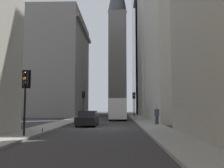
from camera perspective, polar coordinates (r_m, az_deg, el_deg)
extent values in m
plane|color=#302D30|center=(21.70, -2.57, -9.87)|extent=(135.00, 135.00, 0.00)
cube|color=gray|center=(22.47, -14.25, -9.37)|extent=(90.00, 2.20, 0.14)
cube|color=gray|center=(21.85, 9.46, -9.59)|extent=(90.00, 2.20, 0.14)
cube|color=#B7B2A5|center=(54.13, 11.23, 8.73)|extent=(15.33, 10.00, 29.28)
cube|color=#B7B2A5|center=(36.79, 16.44, 17.49)|extent=(15.52, 10.00, 31.61)
cube|color=gray|center=(52.48, -11.91, 3.72)|extent=(18.67, 10.00, 19.48)
cube|color=slate|center=(53.19, -6.13, 11.78)|extent=(18.67, 0.50, 0.60)
cube|color=gray|center=(57.69, 1.22, 4.80)|extent=(4.00, 4.00, 23.41)
cube|color=silver|center=(33.52, 1.29, -5.54)|extent=(4.60, 2.25, 2.60)
cube|color=#38383D|center=(36.73, 1.31, -6.04)|extent=(1.90, 2.25, 1.90)
cube|color=black|center=(36.72, 1.31, -5.11)|extent=(1.92, 2.09, 0.64)
cylinder|color=black|center=(36.76, 2.86, -7.21)|extent=(0.88, 0.28, 0.88)
cylinder|color=black|center=(36.76, -0.24, -7.22)|extent=(0.88, 0.28, 0.88)
cylinder|color=black|center=(32.16, 3.05, -7.52)|extent=(0.88, 0.28, 0.88)
cylinder|color=black|center=(32.17, -0.49, -7.52)|extent=(0.88, 0.28, 0.88)
cube|color=black|center=(24.13, -5.52, -8.11)|extent=(4.30, 1.78, 0.70)
cube|color=black|center=(24.31, -5.45, -6.63)|extent=(2.10, 1.58, 0.54)
cylinder|color=black|center=(22.72, -3.97, -8.84)|extent=(0.64, 0.22, 0.64)
cylinder|color=black|center=(22.92, -7.90, -8.77)|extent=(0.64, 0.22, 0.64)
cylinder|color=black|center=(25.40, -3.38, -8.44)|extent=(0.64, 0.22, 0.64)
cylinder|color=black|center=(25.58, -6.90, -8.39)|extent=(0.64, 0.22, 0.64)
cylinder|color=black|center=(15.77, -19.04, -5.70)|extent=(0.12, 0.12, 2.86)
cube|color=black|center=(15.86, -18.85, 1.10)|extent=(0.28, 0.32, 0.90)
cube|color=black|center=(16.00, -18.65, 1.04)|extent=(0.03, 0.52, 1.10)
sphere|color=black|center=(15.74, -19.02, 2.25)|extent=(0.20, 0.20, 0.20)
sphere|color=orange|center=(15.71, -19.05, 1.17)|extent=(0.20, 0.20, 0.20)
sphere|color=black|center=(15.68, -19.08, 0.08)|extent=(0.20, 0.20, 0.20)
cylinder|color=black|center=(40.20, -6.51, -5.23)|extent=(0.12, 0.12, 3.09)
cube|color=black|center=(40.25, -6.48, -2.39)|extent=(0.28, 0.32, 0.90)
cube|color=black|center=(40.40, -6.45, -2.40)|extent=(0.03, 0.52, 1.10)
sphere|color=red|center=(40.10, -6.51, -1.95)|extent=(0.20, 0.20, 0.20)
sphere|color=black|center=(40.09, -6.51, -2.38)|extent=(0.20, 0.20, 0.20)
sphere|color=black|center=(40.08, -6.52, -2.81)|extent=(0.20, 0.20, 0.20)
cylinder|color=black|center=(43.48, 4.97, -5.22)|extent=(0.12, 0.12, 3.09)
cube|color=black|center=(43.52, 4.95, -2.60)|extent=(0.28, 0.32, 0.90)
cube|color=black|center=(43.67, 4.94, -2.60)|extent=(0.03, 0.52, 1.10)
sphere|color=black|center=(43.37, 4.96, -2.19)|extent=(0.20, 0.20, 0.20)
sphere|color=orange|center=(43.36, 4.96, -2.59)|extent=(0.20, 0.20, 0.20)
sphere|color=black|center=(43.34, 4.97, -2.98)|extent=(0.20, 0.20, 0.20)
cylinder|color=#33333D|center=(24.47, 10.25, -7.95)|extent=(0.16, 0.16, 0.83)
cylinder|color=#33333D|center=(24.44, 9.85, -7.96)|extent=(0.16, 0.16, 0.83)
cube|color=navy|center=(24.43, 10.03, -6.30)|extent=(0.26, 0.44, 0.59)
sphere|color=tan|center=(24.42, 10.01, -5.26)|extent=(0.22, 0.22, 0.22)
cylinder|color=brown|center=(17.79, -15.35, -9.97)|extent=(0.07, 0.07, 0.20)
cylinder|color=brown|center=(17.78, -15.34, -9.54)|extent=(0.03, 0.03, 0.07)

